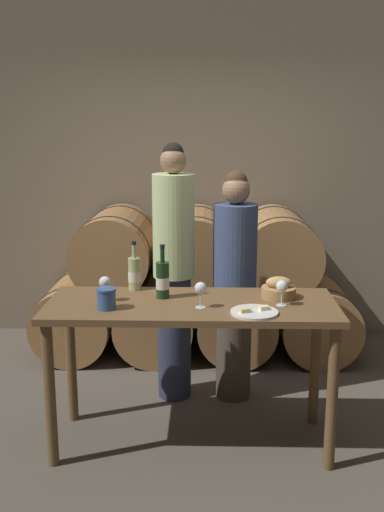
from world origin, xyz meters
The scene contains 14 objects.
ground_plane centered at (0.00, 0.00, 0.00)m, with size 10.00×10.00×0.00m, color #564F44.
stone_wall_back centered at (0.00, 2.06, 1.60)m, with size 10.00×0.12×3.20m.
barrel_stack centered at (0.00, 1.49, 0.56)m, with size 2.66×0.90×1.22m.
tasting_table centered at (0.00, 0.00, 0.77)m, with size 1.70×0.65×0.90m.
person_left centered at (-0.14, 0.64, 0.93)m, with size 0.29×0.29×1.80m.
person_right centered at (0.28, 0.64, 0.83)m, with size 0.30×0.30×1.62m.
wine_bottle_red centered at (-0.17, 0.09, 1.01)m, with size 0.08×0.08×0.33m.
wine_bottle_white centered at (-0.36, 0.27, 1.01)m, with size 0.08×0.08×0.31m.
blue_crock centered at (-0.48, -0.13, 0.97)m, with size 0.11×0.11×0.12m.
bread_basket centered at (0.52, 0.11, 0.95)m, with size 0.21×0.21×0.13m.
cheese_plate centered at (0.35, -0.19, 0.91)m, with size 0.27×0.27×0.04m.
wine_glass_far_left centered at (-0.51, 0.02, 1.01)m, with size 0.07×0.07×0.15m.
wine_glass_left centered at (0.05, -0.10, 1.01)m, with size 0.07×0.07×0.15m.
wine_glass_center centered at (0.52, -0.04, 1.01)m, with size 0.07×0.07×0.15m.
Camera 1 is at (0.09, -3.35, 1.95)m, focal length 42.00 mm.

